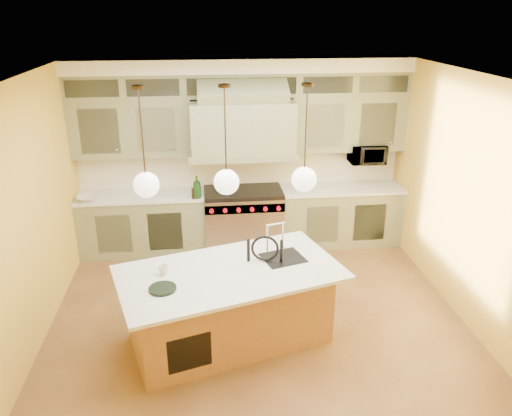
{
  "coord_description": "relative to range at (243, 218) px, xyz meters",
  "views": [
    {
      "loc": [
        -0.58,
        -5.04,
        3.56
      ],
      "look_at": [
        0.04,
        0.7,
        1.24
      ],
      "focal_mm": 35.0,
      "sensor_mm": 36.0,
      "label": 1
    }
  ],
  "objects": [
    {
      "name": "floor",
      "position": [
        0.0,
        -2.14,
        -0.49
      ],
      "size": [
        5.0,
        5.0,
        0.0
      ],
      "primitive_type": "plane",
      "color": "brown",
      "rests_on": "ground"
    },
    {
      "name": "ceiling",
      "position": [
        0.0,
        -2.14,
        2.41
      ],
      "size": [
        5.0,
        5.0,
        0.0
      ],
      "primitive_type": "plane",
      "rotation": [
        3.14,
        0.0,
        0.0
      ],
      "color": "white",
      "rests_on": "wall_back"
    },
    {
      "name": "wall_back",
      "position": [
        0.0,
        0.36,
        0.96
      ],
      "size": [
        5.0,
        0.0,
        5.0
      ],
      "primitive_type": "plane",
      "rotation": [
        1.57,
        0.0,
        0.0
      ],
      "color": "gold",
      "rests_on": "ground"
    },
    {
      "name": "wall_front",
      "position": [
        0.0,
        -4.64,
        0.96
      ],
      "size": [
        5.0,
        0.0,
        5.0
      ],
      "primitive_type": "plane",
      "rotation": [
        -1.57,
        0.0,
        0.0
      ],
      "color": "gold",
      "rests_on": "ground"
    },
    {
      "name": "wall_left",
      "position": [
        -2.5,
        -2.14,
        0.96
      ],
      "size": [
        0.0,
        5.0,
        5.0
      ],
      "primitive_type": "plane",
      "rotation": [
        1.57,
        0.0,
        1.57
      ],
      "color": "gold",
      "rests_on": "ground"
    },
    {
      "name": "wall_right",
      "position": [
        2.5,
        -2.14,
        0.96
      ],
      "size": [
        0.0,
        5.0,
        5.0
      ],
      "primitive_type": "plane",
      "rotation": [
        1.57,
        0.0,
        -1.57
      ],
      "color": "gold",
      "rests_on": "ground"
    },
    {
      "name": "back_cabinetry",
      "position": [
        0.0,
        0.09,
        0.94
      ],
      "size": [
        5.0,
        0.77,
        2.9
      ],
      "color": "#73795A",
      "rests_on": "floor"
    },
    {
      "name": "range",
      "position": [
        0.0,
        0.0,
        0.0
      ],
      "size": [
        1.2,
        0.74,
        0.96
      ],
      "color": "silver",
      "rests_on": "floor"
    },
    {
      "name": "kitchen_island",
      "position": [
        -0.36,
        -2.39,
        -0.01
      ],
      "size": [
        2.64,
        1.89,
        1.35
      ],
      "rotation": [
        0.0,
        0.0,
        0.29
      ],
      "color": "#956034",
      "rests_on": "floor"
    },
    {
      "name": "counter_stool",
      "position": [
        0.03,
        -2.41,
        0.22
      ],
      "size": [
        0.5,
        0.5,
        1.24
      ],
      "rotation": [
        0.0,
        0.0,
        -0.16
      ],
      "color": "black",
      "rests_on": "floor"
    },
    {
      "name": "microwave",
      "position": [
        1.95,
        0.11,
        0.96
      ],
      "size": [
        0.54,
        0.37,
        0.3
      ],
      "primitive_type": "imported",
      "color": "black",
      "rests_on": "back_cabinetry"
    },
    {
      "name": "oil_bottle_a",
      "position": [
        -0.7,
        -0.22,
        0.62
      ],
      "size": [
        0.14,
        0.14,
        0.34
      ],
      "primitive_type": "imported",
      "rotation": [
        0.0,
        0.0,
        0.05
      ],
      "color": "#153414",
      "rests_on": "back_cabinetry"
    },
    {
      "name": "oil_bottle_b",
      "position": [
        -0.73,
        -0.22,
        0.56
      ],
      "size": [
        0.11,
        0.11,
        0.21
      ],
      "primitive_type": "imported",
      "rotation": [
        0.0,
        0.0,
        0.13
      ],
      "color": "black",
      "rests_on": "back_cabinetry"
    },
    {
      "name": "fruit_bowl",
      "position": [
        -2.29,
        -0.15,
        0.49
      ],
      "size": [
        0.32,
        0.32,
        0.07
      ],
      "primitive_type": "imported",
      "rotation": [
        0.0,
        0.0,
        -0.07
      ],
      "color": "silver",
      "rests_on": "back_cabinetry"
    },
    {
      "name": "cup",
      "position": [
        -1.06,
        -2.44,
        0.49
      ],
      "size": [
        0.12,
        0.12,
        0.1
      ],
      "primitive_type": "imported",
      "rotation": [
        0.0,
        0.0,
        0.12
      ],
      "color": "silver",
      "rests_on": "kitchen_island"
    },
    {
      "name": "pendant_left",
      "position": [
        -1.16,
        -2.39,
        1.46
      ],
      "size": [
        0.26,
        0.26,
        1.11
      ],
      "color": "#2D2319",
      "rests_on": "ceiling"
    },
    {
      "name": "pendant_center",
      "position": [
        -0.36,
        -2.39,
        1.46
      ],
      "size": [
        0.26,
        0.26,
        1.11
      ],
      "color": "#2D2319",
      "rests_on": "ceiling"
    },
    {
      "name": "pendant_right",
      "position": [
        0.44,
        -2.39,
        1.46
      ],
      "size": [
        0.26,
        0.26,
        1.11
      ],
      "color": "#2D2319",
      "rests_on": "ceiling"
    }
  ]
}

